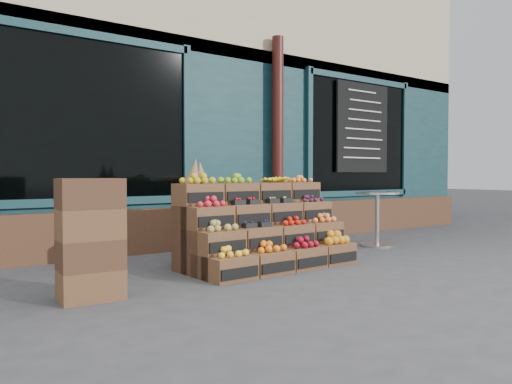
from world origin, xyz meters
TOP-DOWN VIEW (x-y plane):
  - ground at (0.00, 0.00)m, footprint 60.00×60.00m
  - shop_facade at (0.00, 5.11)m, footprint 12.00×6.24m
  - crate_display at (-0.24, 0.52)m, footprint 2.01×1.04m
  - spare_crates at (-2.34, 0.12)m, footprint 0.53×0.39m
  - bistro_table at (2.06, 0.78)m, footprint 0.64×0.64m
  - shopkeeper at (-1.56, 2.93)m, footprint 0.88×0.72m

SIDE VIEW (x-z plane):
  - ground at x=0.00m, z-range 0.00..0.00m
  - crate_display at x=-0.24m, z-range -0.24..1.00m
  - bistro_table at x=2.06m, z-range 0.10..0.90m
  - spare_crates at x=-2.34m, z-range 0.00..1.02m
  - shopkeeper at x=-1.56m, z-range 0.00..2.07m
  - shop_facade at x=0.00m, z-range 0.00..4.80m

